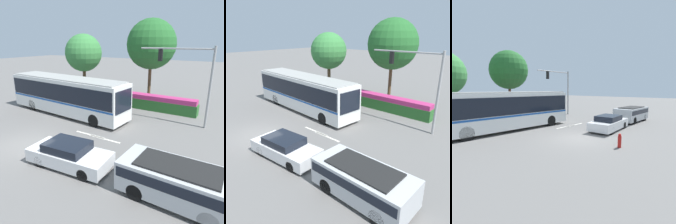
% 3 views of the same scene
% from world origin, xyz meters
% --- Properties ---
extents(ground_plane, '(140.00, 140.00, 0.00)m').
position_xyz_m(ground_plane, '(0.00, 0.00, 0.00)').
color(ground_plane, slate).
extents(city_bus, '(11.99, 3.36, 3.28)m').
position_xyz_m(city_bus, '(-2.03, 6.01, 1.86)').
color(city_bus, silver).
rests_on(city_bus, ground).
extents(sedan_foreground, '(4.51, 2.20, 1.28)m').
position_xyz_m(sedan_foreground, '(3.92, -0.44, 0.62)').
color(sedan_foreground, silver).
rests_on(sedan_foreground, ground).
extents(suv_left_lane, '(4.67, 2.09, 1.58)m').
position_xyz_m(suv_left_lane, '(9.37, -0.20, 0.93)').
color(suv_left_lane, '#B2B5B7').
rests_on(suv_left_lane, ground).
extents(traffic_light_pole, '(5.47, 0.24, 5.92)m').
position_xyz_m(traffic_light_pole, '(7.80, 8.71, 4.01)').
color(traffic_light_pole, gray).
rests_on(traffic_light_pole, ground).
extents(flowering_hedge, '(9.62, 1.07, 1.41)m').
position_xyz_m(flowering_hedge, '(3.36, 11.04, 0.69)').
color(flowering_hedge, '#286028').
rests_on(flowering_hedge, ground).
extents(street_tree_left, '(4.15, 4.15, 7.04)m').
position_xyz_m(street_tree_left, '(-4.82, 12.16, 4.95)').
color(street_tree_left, brown).
rests_on(street_tree_left, ground).
extents(street_tree_centre, '(4.85, 4.85, 8.36)m').
position_xyz_m(street_tree_centre, '(2.81, 13.22, 5.92)').
color(street_tree_centre, brown).
rests_on(street_tree_centre, ground).
extents(lane_stripe_near, '(2.40, 0.16, 0.01)m').
position_xyz_m(lane_stripe_near, '(2.51, 3.24, 0.01)').
color(lane_stripe_near, silver).
rests_on(lane_stripe_near, ground).
extents(lane_stripe_mid, '(2.40, 0.16, 0.01)m').
position_xyz_m(lane_stripe_mid, '(3.75, 3.16, 0.01)').
color(lane_stripe_mid, silver).
rests_on(lane_stripe_mid, ground).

